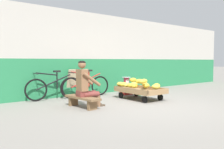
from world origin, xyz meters
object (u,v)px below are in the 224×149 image
object	(u,v)px
vendor_seated	(85,84)
sign_board	(77,83)
shopping_bag	(139,92)
plastic_crate	(126,90)
bicycle_far_left	(86,86)
bicycle_near_left	(54,88)
banana_cart	(140,91)
low_bench	(82,99)
weighing_scale	(126,81)

from	to	relation	value
vendor_seated	sign_board	distance (m)	1.96
sign_board	shopping_bag	xyz separation A→B (m)	(1.66, -1.16, -0.31)
plastic_crate	bicycle_far_left	bearing A→B (deg)	162.37
bicycle_near_left	sign_board	world-z (taller)	sign_board
banana_cart	plastic_crate	bearing A→B (deg)	70.63
low_bench	bicycle_far_left	world-z (taller)	bicycle_far_left
banana_cart	weighing_scale	world-z (taller)	weighing_scale
low_bench	shopping_bag	bearing A→B (deg)	13.79
low_bench	vendor_seated	distance (m)	0.38
plastic_crate	shopping_bag	bearing A→B (deg)	-63.89
plastic_crate	shopping_bag	world-z (taller)	plastic_crate
weighing_scale	shopping_bag	world-z (taller)	weighing_scale
plastic_crate	bicycle_far_left	xyz separation A→B (m)	(-1.33, 0.42, 0.20)
plastic_crate	weighing_scale	world-z (taller)	weighing_scale
weighing_scale	sign_board	size ratio (longest dim) A/B	0.34
bicycle_near_left	sign_board	distance (m)	0.96
plastic_crate	shopping_bag	distance (m)	0.44
vendor_seated	plastic_crate	world-z (taller)	vendor_seated
low_bench	weighing_scale	world-z (taller)	weighing_scale
vendor_seated	plastic_crate	bearing A→B (deg)	24.39
shopping_bag	low_bench	bearing A→B (deg)	-166.21
sign_board	shopping_bag	distance (m)	2.05
banana_cart	low_bench	distance (m)	1.99
low_bench	sign_board	world-z (taller)	sign_board
weighing_scale	sign_board	bearing A→B (deg)	152.29
low_bench	plastic_crate	xyz separation A→B (m)	(2.34, 1.01, -0.05)
banana_cart	bicycle_near_left	bearing A→B (deg)	143.60
low_bench	sign_board	bearing A→B (deg)	63.78
vendor_seated	sign_board	xyz separation A→B (m)	(0.79, 1.79, -0.13)
bicycle_far_left	low_bench	bearing A→B (deg)	-125.31
banana_cart	sign_board	world-z (taller)	sign_board
vendor_seated	bicycle_near_left	bearing A→B (deg)	94.97
sign_board	bicycle_far_left	bearing A→B (deg)	-68.23
shopping_bag	banana_cart	bearing A→B (deg)	-131.74
banana_cart	vendor_seated	distance (m)	1.93
plastic_crate	weighing_scale	size ratio (longest dim) A/B	1.20
plastic_crate	bicycle_far_left	size ratio (longest dim) A/B	0.22
banana_cart	bicycle_near_left	distance (m)	2.53
banana_cart	plastic_crate	distance (m)	1.06
vendor_seated	shopping_bag	world-z (taller)	vendor_seated
weighing_scale	low_bench	bearing A→B (deg)	-156.63
plastic_crate	weighing_scale	bearing A→B (deg)	-90.00
weighing_scale	bicycle_near_left	distance (m)	2.44
low_bench	bicycle_far_left	distance (m)	1.77
banana_cart	bicycle_far_left	bearing A→B (deg)	124.45
vendor_seated	sign_board	bearing A→B (deg)	66.19
weighing_scale	plastic_crate	bearing A→B (deg)	90.00
bicycle_near_left	bicycle_far_left	distance (m)	1.06
low_bench	plastic_crate	size ratio (longest dim) A/B	3.11
bicycle_near_left	bicycle_far_left	bearing A→B (deg)	-4.31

